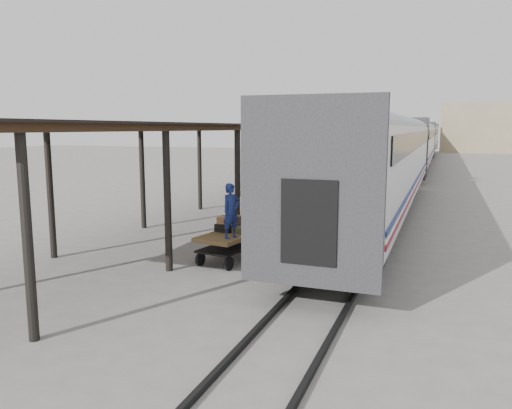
{
  "coord_description": "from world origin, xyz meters",
  "views": [
    {
      "loc": [
        5.75,
        -13.91,
        3.99
      ],
      "look_at": [
        0.5,
        0.04,
        1.7
      ],
      "focal_mm": 35.0,
      "sensor_mm": 36.0,
      "label": 1
    }
  ],
  "objects_px": {
    "porter": "(231,211)",
    "luggage_tug": "(320,175)",
    "baggage_cart": "(232,240)",
    "pedestrian": "(307,181)"
  },
  "relations": [
    {
      "from": "porter",
      "to": "luggage_tug",
      "type": "bearing_deg",
      "value": 33.07
    },
    {
      "from": "baggage_cart",
      "to": "pedestrian",
      "type": "height_order",
      "value": "pedestrian"
    },
    {
      "from": "baggage_cart",
      "to": "pedestrian",
      "type": "relative_size",
      "value": 1.69
    },
    {
      "from": "porter",
      "to": "pedestrian",
      "type": "height_order",
      "value": "porter"
    },
    {
      "from": "baggage_cart",
      "to": "luggage_tug",
      "type": "height_order",
      "value": "luggage_tug"
    },
    {
      "from": "luggage_tug",
      "to": "pedestrian",
      "type": "height_order",
      "value": "pedestrian"
    },
    {
      "from": "luggage_tug",
      "to": "pedestrian",
      "type": "bearing_deg",
      "value": -93.94
    },
    {
      "from": "porter",
      "to": "pedestrian",
      "type": "xyz_separation_m",
      "value": [
        -2.24,
        16.87,
        -0.89
      ]
    },
    {
      "from": "porter",
      "to": "pedestrian",
      "type": "relative_size",
      "value": 1.04
    },
    {
      "from": "baggage_cart",
      "to": "pedestrian",
      "type": "xyz_separation_m",
      "value": [
        -1.99,
        16.22,
        0.11
      ]
    }
  ]
}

